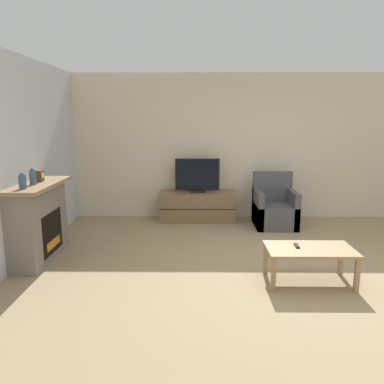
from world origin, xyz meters
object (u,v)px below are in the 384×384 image
Objects in this scene: tv at (197,177)px; remote at (297,246)px; coffee_table at (310,253)px; armchair at (274,209)px; fireplace at (38,221)px; mantel_vase_left at (22,181)px; mantel_vase_centre_left at (33,177)px; mantel_clock at (40,176)px; tv_stand at (197,206)px.

remote is (1.15, -2.64, -0.40)m from tv.
coffee_table is 6.56× the size of remote.
armchair is (1.37, -0.33, -0.53)m from tv.
fireplace is 3.34m from remote.
fireplace reaches higher than armchair.
mantel_vase_left reaches higher than coffee_table.
mantel_clock is (0.00, 0.22, -0.02)m from mantel_vase_centre_left.
coffee_table is (-0.08, -2.36, 0.07)m from armchair.
mantel_vase_left is at bearing -149.47° from armchair.
tv is at bearing 44.73° from mantel_vase_centre_left.
remote is at bearing -95.36° from armchair.
armchair is at bearing 25.49° from fireplace.
tv is 5.35× the size of remote.
mantel_clock is 3.58m from coffee_table.
mantel_vase_left reaches higher than tv.
tv is 0.81× the size of coffee_table.
tv is at bearing 41.49° from mantel_clock.
fireplace is 2.93m from tv.
mantel_vase_left is 0.29m from mantel_vase_centre_left.
tv_stand is 2.98m from coffee_table.
mantel_clock is 2.94m from tv_stand.
tv_stand is 1.51× the size of armchair.
tv is 0.87× the size of armchair.
mantel_clock is 0.16× the size of armchair.
tv_stand is 9.31× the size of remote.
coffee_table is at bearing -64.45° from tv_stand.
mantel_clock reaches higher than armchair.
coffee_table is at bearing -11.50° from fireplace.
fireplace is 0.91× the size of tv_stand.
armchair is at bearing 26.87° from mantel_vase_centre_left.
fireplace is 3.49m from coffee_table.
armchair is at bearing 87.28° from remote.
tv reaches higher than tv_stand.
mantel_vase_centre_left is at bearing -135.24° from tv_stand.
fireplace reaches higher than coffee_table.
fireplace is 0.72m from mantel_vase_left.
mantel_vase_centre_left reaches higher than remote.
remote is at bearing -13.33° from mantel_clock.
mantel_vase_left is 0.20× the size of coffee_table.
remote is at bearing -66.46° from tv.
armchair reaches higher than tv_stand.
mantel_vase_centre_left is at bearing -135.27° from tv.
mantel_vase_centre_left is 0.23m from mantel_clock.
mantel_vase_centre_left is 3.54m from coffee_table.
remote is (-0.22, -2.31, 0.13)m from armchair.
mantel_vase_centre_left is at bearing 90.00° from mantel_vase_left.
mantel_vase_left reaches higher than remote.
armchair reaches higher than remote.
tv is 3.02m from coffee_table.
mantel_vase_centre_left reaches higher than mantel_vase_left.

